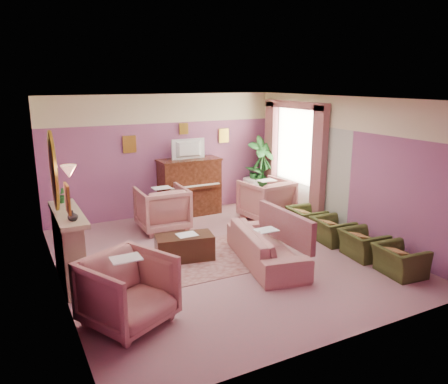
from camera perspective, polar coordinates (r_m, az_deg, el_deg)
name	(u,v)px	position (r m, az deg, el deg)	size (l,w,h in m)	color
floor	(223,257)	(7.98, -0.17, -8.44)	(5.50, 6.00, 0.01)	#A8767D
ceiling	(223,99)	(7.36, -0.18, 12.09)	(5.50, 6.00, 0.01)	silver
wall_back	(164,156)	(10.26, -7.88, 4.74)	(5.50, 0.02, 2.80)	#7A477C
wall_front	(343,234)	(5.17, 15.28, -5.30)	(5.50, 0.02, 2.80)	#7A477C
wall_left	(54,201)	(6.78, -21.32, -1.09)	(0.02, 6.00, 2.80)	#7A477C
wall_right	(344,167)	(9.11, 15.43, 3.14)	(0.02, 6.00, 2.80)	#7A477C
picture_rail_band	(162,109)	(10.12, -8.08, 10.74)	(5.50, 0.01, 0.65)	beige
stripe_panel	(303,171)	(10.13, 10.29, 2.66)	(0.01, 3.00, 2.15)	#B6BCAB
fireplace_surround	(69,249)	(7.25, -19.63, -7.05)	(0.30, 1.40, 1.10)	tan
fireplace_inset	(76,257)	(7.31, -18.75, -8.05)	(0.18, 0.72, 0.68)	black
fire_ember	(80,267)	(7.38, -18.32, -9.30)	(0.06, 0.54, 0.10)	#FF4828
mantel_shelf	(67,214)	(7.07, -19.77, -2.71)	(0.40, 1.55, 0.07)	tan
hearth	(85,278)	(7.48, -17.74, -10.70)	(0.55, 1.50, 0.02)	tan
mirror_frame	(53,171)	(6.90, -21.40, 2.56)	(0.04, 0.72, 1.20)	#B4912D
mirror_glass	(55,171)	(6.90, -21.19, 2.59)	(0.01, 0.60, 1.06)	white
sconce_shade	(69,171)	(5.85, -19.60, 2.55)	(0.20, 0.20, 0.16)	#EDA577
piano	(190,187)	(10.29, -4.52, 0.60)	(1.40, 0.60, 1.30)	#452012
piano_keyshelf	(196,188)	(9.96, -3.74, 0.57)	(1.30, 0.12, 0.06)	#452012
piano_keys	(195,186)	(9.95, -3.75, 0.79)	(1.20, 0.08, 0.02)	white
piano_top	(189,160)	(10.15, -4.59, 4.22)	(1.45, 0.65, 0.04)	#452012
television	(190,148)	(10.06, -4.51, 5.80)	(0.80, 0.12, 0.48)	black
print_back_left	(130,144)	(9.93, -12.24, 6.11)	(0.30, 0.03, 0.38)	#B4912D
print_back_right	(224,136)	(10.77, -0.04, 7.38)	(0.26, 0.03, 0.34)	#B4912D
print_back_mid	(184,129)	(10.31, -5.28, 8.24)	(0.22, 0.03, 0.26)	#B4912D
print_left_wall	(67,199)	(5.55, -19.78, -0.82)	(0.03, 0.28, 0.36)	#B4912D
window_blind	(296,143)	(10.20, 9.44, 6.34)	(0.03, 1.40, 1.80)	beige
curtain_left	(319,167)	(9.51, 12.25, 3.18)	(0.16, 0.34, 2.60)	#894E52
curtain_right	(271,155)	(10.96, 6.14, 4.88)	(0.16, 0.34, 2.60)	#894E52
pelmet	(295,105)	(10.07, 9.27, 11.16)	(0.16, 2.20, 0.16)	#894E52
mantel_plant	(62,195)	(7.55, -20.40, -0.36)	(0.16, 0.16, 0.28)	#1E5B22
mantel_vase	(73,216)	(6.56, -19.15, -2.94)	(0.16, 0.16, 0.16)	beige
area_rug	(189,261)	(7.81, -4.55, -8.95)	(2.50, 1.80, 0.01)	#A26965
coffee_table	(185,247)	(7.82, -5.18, -7.21)	(1.00, 0.50, 0.45)	#341D11
table_paper	(187,235)	(7.76, -4.87, -5.57)	(0.35, 0.28, 0.01)	white
sofa	(266,240)	(7.63, 5.49, -6.21)	(0.69, 2.08, 0.84)	tan
sofa_throw	(285,226)	(7.78, 8.01, -4.46)	(0.11, 1.58, 0.58)	#894E52
floral_armchair_left	(162,206)	(9.31, -8.08, -1.85)	(0.99, 0.99, 1.03)	tan
floral_armchair_right	(266,198)	(9.94, 5.55, -0.73)	(0.99, 0.99, 1.03)	tan
floral_armchair_front	(128,288)	(5.86, -12.46, -12.09)	(0.99, 0.99, 1.03)	tan
olive_chair_a	(400,256)	(7.72, 22.00, -7.75)	(0.52, 0.75, 0.65)	#3D461D
olive_chair_b	(363,240)	(8.23, 17.70, -6.00)	(0.52, 0.75, 0.65)	#3D461D
olive_chair_c	(332,227)	(8.79, 13.95, -4.43)	(0.52, 0.75, 0.65)	#3D461D
olive_chair_d	(306,216)	(9.39, 10.68, -3.04)	(0.52, 0.75, 0.65)	#3D461D
side_table	(253,192)	(11.09, 3.81, 0.03)	(0.52, 0.52, 0.70)	white
side_plant_big	(253,172)	(10.97, 3.86, 2.66)	(0.30, 0.30, 0.34)	#1E5B22
side_plant_small	(260,173)	(10.96, 4.66, 2.47)	(0.16, 0.16, 0.28)	#1E5B22
palm_pot	(261,200)	(11.06, 4.91, -1.00)	(0.34, 0.34, 0.34)	#AB6449
palm_plant	(262,165)	(10.86, 5.01, 3.53)	(0.76, 0.76, 1.44)	#1E5B22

